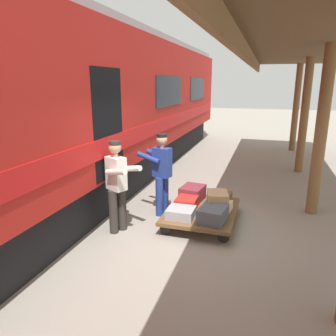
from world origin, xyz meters
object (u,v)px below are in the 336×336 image
object	(u,v)px
porter_in_overalls	(161,171)
train_car	(40,116)
luggage_cart	(202,211)
suitcase_gray_aluminum	(181,213)
suitcase_tan_vintage	(218,198)
suitcase_cream_canvas	(217,207)
suitcase_red_plastic	(187,203)
porter_by_door	(117,184)
suitcase_brown_leather	(220,198)
suitcase_slate_roller	(213,214)
suitcase_burgundy_valise	(193,193)

from	to	relation	value
porter_in_overalls	train_car	bearing A→B (deg)	16.96
luggage_cart	suitcase_gray_aluminum	world-z (taller)	suitcase_gray_aluminum
suitcase_tan_vintage	suitcase_cream_canvas	bearing A→B (deg)	40.58
suitcase_red_plastic	porter_by_door	world-z (taller)	porter_by_door
suitcase_cream_canvas	porter_in_overalls	size ratio (longest dim) A/B	0.32
porter_in_overalls	suitcase_cream_canvas	bearing A→B (deg)	170.74
suitcase_gray_aluminum	porter_by_door	xyz separation A→B (m)	(1.09, 0.36, 0.56)
luggage_cart	porter_by_door	distance (m)	1.76
suitcase_red_plastic	porter_in_overalls	world-z (taller)	porter_in_overalls
suitcase_brown_leather	porter_by_door	distance (m)	2.20
train_car	suitcase_brown_leather	size ratio (longest dim) A/B	40.05
suitcase_slate_roller	suitcase_gray_aluminum	xyz separation A→B (m)	(0.59, 0.00, -0.05)
suitcase_slate_roller	suitcase_cream_canvas	bearing A→B (deg)	-90.00
train_car	luggage_cart	distance (m)	3.70
suitcase_burgundy_valise	suitcase_red_plastic	xyz separation A→B (m)	(0.00, 0.47, -0.04)
suitcase_slate_roller	porter_by_door	xyz separation A→B (m)	(1.69, 0.36, 0.52)
suitcase_burgundy_valise	suitcase_red_plastic	distance (m)	0.47
suitcase_red_plastic	suitcase_tan_vintage	xyz separation A→B (m)	(-0.60, -0.00, 0.17)
suitcase_brown_leather	luggage_cart	bearing A→B (deg)	57.72
suitcase_slate_roller	suitcase_gray_aluminum	bearing A→B (deg)	0.00
suitcase_tan_vintage	suitcase_gray_aluminum	bearing A→B (deg)	38.37
suitcase_brown_leather	suitcase_cream_canvas	xyz separation A→B (m)	(0.00, 0.47, -0.01)
train_car	suitcase_gray_aluminum	world-z (taller)	train_car
luggage_cart	suitcase_cream_canvas	size ratio (longest dim) A/B	3.13
suitcase_tan_vintage	luggage_cart	bearing A→B (deg)	0.58
train_car	suitcase_slate_roller	xyz separation A→B (m)	(-3.48, -0.03, -1.65)
suitcase_slate_roller	suitcase_tan_vintage	world-z (taller)	suitcase_tan_vintage
porter_by_door	suitcase_burgundy_valise	bearing A→B (deg)	-130.11
suitcase_red_plastic	suitcase_brown_leather	distance (m)	0.76
suitcase_red_plastic	train_car	bearing A→B (deg)	9.83
suitcase_burgundy_valise	porter_in_overalls	distance (m)	0.83
suitcase_burgundy_valise	suitcase_tan_vintage	xyz separation A→B (m)	(-0.60, 0.47, 0.13)
suitcase_burgundy_valise	porter_by_door	size ratio (longest dim) A/B	0.32
suitcase_red_plastic	suitcase_brown_leather	size ratio (longest dim) A/B	0.92
suitcase_gray_aluminum	porter_in_overalls	distance (m)	1.06
luggage_cart	suitcase_red_plastic	distance (m)	0.33
train_car	suitcase_burgundy_valise	size ratio (longest dim) A/B	39.59
suitcase_slate_roller	suitcase_cream_canvas	world-z (taller)	suitcase_slate_roller
train_car	luggage_cart	bearing A→B (deg)	-171.07
suitcase_brown_leather	suitcase_gray_aluminum	bearing A→B (deg)	57.72
suitcase_slate_roller	suitcase_tan_vintage	size ratio (longest dim) A/B	1.22
suitcase_burgundy_valise	porter_by_door	bearing A→B (deg)	49.89
luggage_cart	suitcase_cream_canvas	world-z (taller)	suitcase_cream_canvas
train_car	suitcase_slate_roller	bearing A→B (deg)	-179.50
suitcase_red_plastic	porter_by_door	distance (m)	1.48
suitcase_burgundy_valise	suitcase_brown_leather	distance (m)	0.59
suitcase_slate_roller	suitcase_burgundy_valise	bearing A→B (deg)	-57.72
luggage_cart	suitcase_tan_vintage	distance (m)	0.44
train_car	porter_by_door	xyz separation A→B (m)	(-1.79, 0.33, -1.14)
suitcase_gray_aluminum	porter_in_overalls	bearing A→B (deg)	-47.73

